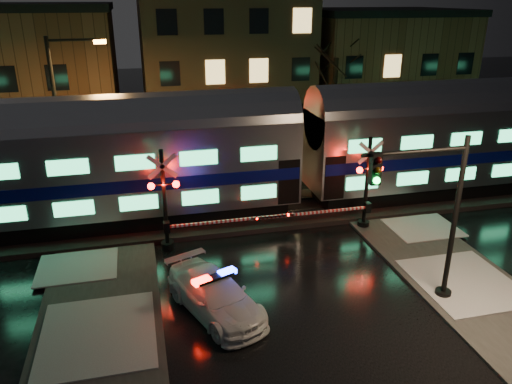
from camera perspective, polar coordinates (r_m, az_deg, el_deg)
ground at (r=19.98m, az=1.97°, el=-8.44°), size 120.00×120.00×0.00m
ballast at (r=24.26m, az=-1.17°, el=-2.44°), size 90.00×4.20×0.24m
building_left at (r=39.91m, az=-25.97°, el=11.56°), size 14.00×10.00×9.00m
building_mid at (r=39.95m, az=-3.96°, el=15.44°), size 12.00×11.00×11.50m
building_right at (r=43.77m, az=13.72°, el=13.45°), size 12.00×10.00×8.50m
train at (r=23.84m, az=5.32°, el=5.40°), size 51.00×3.12×5.92m
police_car at (r=17.06m, az=-4.68°, el=-11.67°), size 3.35×4.84×1.46m
crossing_signal_right at (r=22.67m, az=11.76°, el=-0.12°), size 6.08×0.67×4.30m
crossing_signal_left at (r=20.68m, az=-9.36°, el=-2.02°), size 6.18×0.67×4.38m
traffic_light at (r=17.30m, az=19.36°, el=-3.03°), size 3.83×0.69×5.92m
streetlight at (r=26.41m, az=-21.20°, el=8.70°), size 2.76×0.29×8.25m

